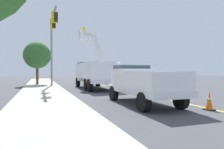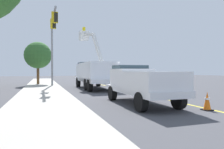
{
  "view_description": "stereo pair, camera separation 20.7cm",
  "coord_description": "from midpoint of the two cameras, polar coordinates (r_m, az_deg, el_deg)",
  "views": [
    {
      "loc": [
        -16.66,
        7.93,
        1.72
      ],
      "look_at": [
        1.51,
        0.76,
        1.4
      ],
      "focal_mm": 32.9,
      "sensor_mm": 36.0,
      "label": 1
    },
    {
      "loc": [
        -16.73,
        7.74,
        1.72
      ],
      "look_at": [
        1.51,
        0.76,
        1.4
      ],
      "focal_mm": 32.9,
      "sensor_mm": 36.0,
      "label": 2
    }
  ],
  "objects": [
    {
      "name": "traffic_cone_leading",
      "position": [
        10.03,
        24.87,
        -6.69
      ],
      "size": [
        0.4,
        0.4,
        0.82
      ],
      "color": "black",
      "rests_on": "ground"
    },
    {
      "name": "traffic_cone_mid_front",
      "position": [
        17.33,
        4.45,
        -3.49
      ],
      "size": [
        0.4,
        0.4,
        0.78
      ],
      "color": "black",
      "rests_on": "ground"
    },
    {
      "name": "sidewalk_far_side",
      "position": [
        17.04,
        -18.79,
        -4.7
      ],
      "size": [
        60.09,
        5.71,
        0.12
      ],
      "primitive_type": "cube",
      "rotation": [
        0.0,
        0.0,
        -0.04
      ],
      "color": "#B2ADA3",
      "rests_on": "ground"
    },
    {
      "name": "service_pickup_truck",
      "position": [
        10.77,
        8.1,
        -2.27
      ],
      "size": [
        5.67,
        2.35,
        2.06
      ],
      "color": "white",
      "rests_on": "ground"
    },
    {
      "name": "street_tree_right",
      "position": [
        26.99,
        -20.29,
        5.03
      ],
      "size": [
        3.28,
        3.28,
        5.33
      ],
      "color": "brown",
      "rests_on": "ground"
    },
    {
      "name": "traffic_cone_mid_rear",
      "position": [
        24.86,
        -4.05,
        -2.07
      ],
      "size": [
        0.4,
        0.4,
        0.84
      ],
      "color": "black",
      "rests_on": "ground"
    },
    {
      "name": "traffic_signal_mast",
      "position": [
        22.61,
        -16.43,
        10.17
      ],
      "size": [
        6.66,
        0.66,
        7.69
      ],
      "color": "gray",
      "rests_on": "ground"
    },
    {
      "name": "passing_minivan",
      "position": [
        27.96,
        -0.04,
        -0.59
      ],
      "size": [
        4.86,
        2.09,
        1.69
      ],
      "color": "navy",
      "rests_on": "ground"
    },
    {
      "name": "utility_bucket_truck",
      "position": [
        20.3,
        -5.35,
        0.58
      ],
      "size": [
        8.28,
        2.82,
        6.3
      ],
      "color": "white",
      "rests_on": "ground"
    },
    {
      "name": "ground",
      "position": [
        18.52,
        3.59,
        -4.39
      ],
      "size": [
        120.0,
        120.0,
        0.0
      ],
      "primitive_type": "plane",
      "color": "#47474C"
    },
    {
      "name": "lane_centre_stripe",
      "position": [
        18.52,
        3.59,
        -4.38
      ],
      "size": [
        49.97,
        1.92,
        0.01
      ],
      "primitive_type": "cube",
      "rotation": [
        0.0,
        0.0,
        -0.04
      ],
      "color": "yellow",
      "rests_on": "ground"
    }
  ]
}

